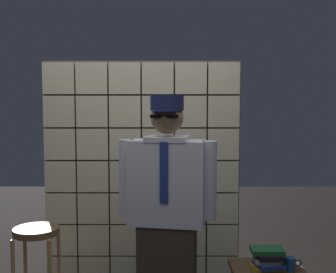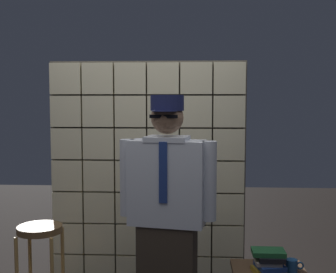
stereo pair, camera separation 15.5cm
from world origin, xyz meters
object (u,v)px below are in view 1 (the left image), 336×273
bar_stool (37,253)px  book_stack (268,259)px  standing_person (167,214)px  coffee_mug (291,264)px

bar_stool → book_stack: bearing=-6.0°
standing_person → book_stack: standing_person is taller
book_stack → coffee_mug: (0.16, 0.01, -0.03)m
standing_person → coffee_mug: bearing=10.9°
standing_person → book_stack: size_ratio=7.14×
standing_person → book_stack: 0.79m
bar_stool → standing_person: bearing=-10.5°
standing_person → coffee_mug: (0.88, 0.01, -0.36)m
standing_person → bar_stool: size_ratio=2.30×
bar_stool → book_stack: (1.70, -0.18, 0.02)m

